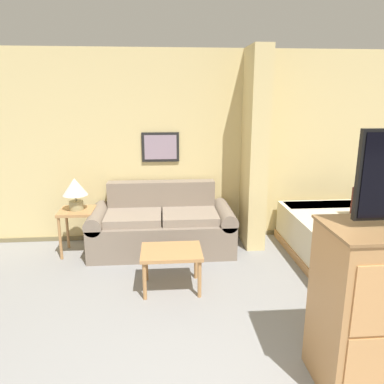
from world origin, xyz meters
TOP-DOWN VIEW (x-y plane):
  - wall_back at (-0.00, 3.67)m, footprint 7.68×0.16m
  - wall_partition_pillar at (1.01, 3.31)m, footprint 0.24×0.59m
  - couch at (-0.23, 3.19)m, footprint 1.87×0.84m
  - coffee_table at (-0.13, 2.13)m, footprint 0.63×0.49m
  - side_table at (-1.31, 3.15)m, footprint 0.43×0.43m
  - table_lamp at (-1.31, 3.15)m, footprint 0.31×0.31m
  - bed at (2.20, 2.62)m, footprint 1.57×1.91m
  - backpack at (2.25, 2.67)m, footprint 0.26×0.24m

SIDE VIEW (x-z plane):
  - bed at x=2.20m, z-range 0.01..0.54m
  - couch at x=-0.23m, z-range -0.11..0.75m
  - coffee_table at x=-0.13m, z-range 0.16..0.59m
  - side_table at x=-1.31m, z-range 0.19..0.78m
  - backpack at x=2.25m, z-range 0.54..0.96m
  - table_lamp at x=-1.31m, z-range 0.65..1.06m
  - wall_back at x=0.00m, z-range -0.01..2.59m
  - wall_partition_pillar at x=1.01m, z-range 0.00..2.60m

